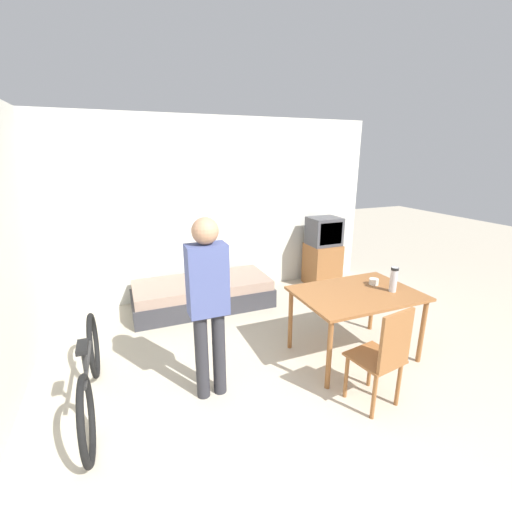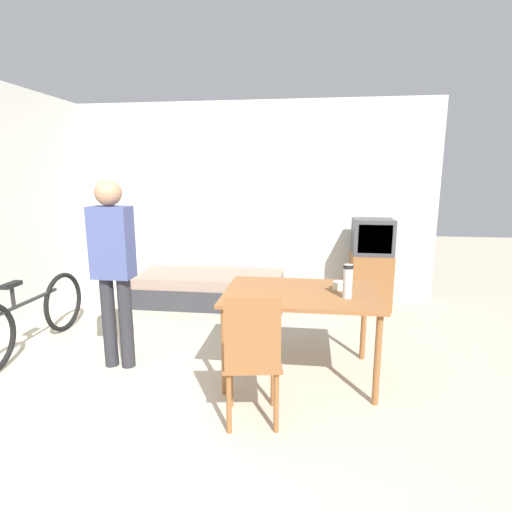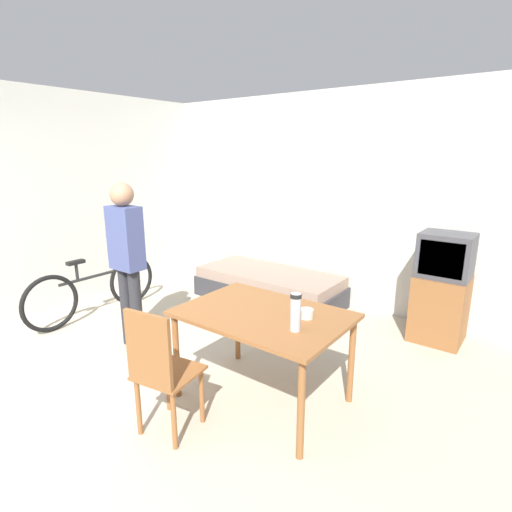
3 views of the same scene
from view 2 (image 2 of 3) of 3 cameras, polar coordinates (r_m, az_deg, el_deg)
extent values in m
plane|color=#B2A893|center=(2.70, -19.71, -28.48)|extent=(20.00, 20.00, 0.00)
cube|color=silver|center=(5.73, -3.04, 7.88)|extent=(5.51, 0.06, 2.70)
cube|color=#333338|center=(5.47, -6.43, -5.30)|extent=(1.98, 0.85, 0.27)
cube|color=gray|center=(5.42, -6.48, -3.24)|extent=(1.92, 0.83, 0.14)
cube|color=brown|center=(5.45, 15.98, -3.37)|extent=(0.51, 0.50, 0.70)
cube|color=#424247|center=(5.34, 16.32, 2.67)|extent=(0.50, 0.42, 0.46)
cube|color=black|center=(5.14, 16.66, 2.32)|extent=(0.41, 0.01, 0.36)
cube|color=brown|center=(3.38, 6.47, -5.33)|extent=(1.28, 0.90, 0.03)
cylinder|color=brown|center=(3.21, -4.54, -13.38)|extent=(0.05, 0.05, 0.72)
cylinder|color=brown|center=(3.19, 16.95, -14.01)|extent=(0.05, 0.05, 0.72)
cylinder|color=brown|center=(3.91, -2.15, -8.67)|extent=(0.05, 0.05, 0.72)
cylinder|color=brown|center=(3.90, 15.13, -9.15)|extent=(0.05, 0.05, 0.72)
cube|color=brown|center=(2.86, -0.56, -14.65)|extent=(0.45, 0.45, 0.02)
cube|color=brown|center=(2.59, -0.50, -11.21)|extent=(0.36, 0.09, 0.50)
cylinder|color=brown|center=(3.11, 2.45, -17.10)|extent=(0.04, 0.04, 0.44)
cylinder|color=brown|center=(3.11, -3.64, -17.15)|extent=(0.04, 0.04, 0.44)
cylinder|color=brown|center=(2.84, 2.90, -20.15)|extent=(0.04, 0.04, 0.44)
cylinder|color=brown|center=(2.84, -3.90, -20.21)|extent=(0.04, 0.04, 0.44)
torus|color=black|center=(4.95, -25.79, -5.92)|extent=(0.05, 0.65, 0.65)
cylinder|color=black|center=(4.49, -29.74, -5.65)|extent=(0.04, 0.84, 0.04)
cylinder|color=black|center=(4.32, -31.41, -5.07)|extent=(0.04, 0.04, 0.20)
cube|color=black|center=(4.29, -31.58, -3.53)|extent=(0.08, 0.20, 0.04)
cylinder|color=#28282D|center=(3.86, -20.24, -8.84)|extent=(0.12, 0.12, 0.83)
cylinder|color=#28282D|center=(3.79, -18.07, -9.07)|extent=(0.12, 0.12, 0.83)
cube|color=#424C7F|center=(3.64, -19.91, 1.82)|extent=(0.34, 0.20, 0.62)
sphere|color=#A87A5B|center=(3.60, -20.37, 8.47)|extent=(0.22, 0.22, 0.22)
cylinder|color=#B7B7BC|center=(3.23, 12.97, -3.55)|extent=(0.07, 0.07, 0.27)
cylinder|color=black|center=(3.20, 13.07, -1.47)|extent=(0.08, 0.08, 0.03)
cylinder|color=beige|center=(3.48, 11.76, -4.14)|extent=(0.10, 0.10, 0.07)
camera|label=1|loc=(2.42, -72.35, 14.67)|focal=24.00mm
camera|label=3|loc=(1.88, 70.33, 11.40)|focal=28.00mm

